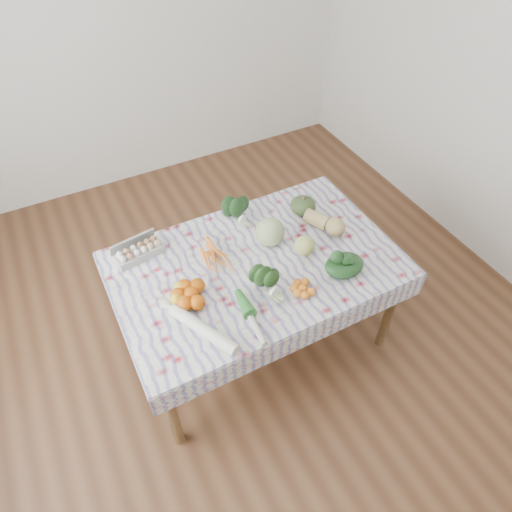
# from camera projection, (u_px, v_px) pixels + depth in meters

# --- Properties ---
(ground) EXTENTS (4.50, 4.50, 0.00)m
(ground) POSITION_uv_depth(u_px,v_px,m) (256.00, 336.00, 3.22)
(ground) COLOR #52311C
(ground) RESTS_ON ground
(wall_back) EXTENTS (4.00, 0.04, 2.80)m
(wall_back) POSITION_uv_depth(u_px,v_px,m) (124.00, 24.00, 3.60)
(wall_back) COLOR silver
(wall_back) RESTS_ON ground
(dining_table) EXTENTS (1.60, 1.00, 0.75)m
(dining_table) POSITION_uv_depth(u_px,v_px,m) (256.00, 272.00, 2.73)
(dining_table) COLOR brown
(dining_table) RESTS_ON ground
(tablecloth) EXTENTS (1.66, 1.06, 0.01)m
(tablecloth) POSITION_uv_depth(u_px,v_px,m) (256.00, 264.00, 2.68)
(tablecloth) COLOR silver
(tablecloth) RESTS_ON dining_table
(egg_carton) EXTENTS (0.30, 0.16, 0.08)m
(egg_carton) POSITION_uv_depth(u_px,v_px,m) (139.00, 252.00, 2.68)
(egg_carton) COLOR #A4A39F
(egg_carton) RESTS_ON tablecloth
(carrot_bunch) EXTENTS (0.24, 0.22, 0.04)m
(carrot_bunch) POSITION_uv_depth(u_px,v_px,m) (214.00, 258.00, 2.67)
(carrot_bunch) COLOR orange
(carrot_bunch) RESTS_ON tablecloth
(kale_bunch) EXTENTS (0.18, 0.17, 0.13)m
(kale_bunch) POSITION_uv_depth(u_px,v_px,m) (237.00, 212.00, 2.89)
(kale_bunch) COLOR #1B3B19
(kale_bunch) RESTS_ON tablecloth
(kabocha_squash) EXTENTS (0.21, 0.21, 0.11)m
(kabocha_squash) POSITION_uv_depth(u_px,v_px,m) (303.00, 205.00, 2.95)
(kabocha_squash) COLOR #3C5227
(kabocha_squash) RESTS_ON tablecloth
(cabbage) EXTENTS (0.23, 0.23, 0.18)m
(cabbage) POSITION_uv_depth(u_px,v_px,m) (270.00, 232.00, 2.73)
(cabbage) COLOR #9DB372
(cabbage) RESTS_ON tablecloth
(butternut_squash) EXTENTS (0.22, 0.29, 0.12)m
(butternut_squash) POSITION_uv_depth(u_px,v_px,m) (326.00, 221.00, 2.84)
(butternut_squash) COLOR tan
(butternut_squash) RESTS_ON tablecloth
(orange_cluster) EXTENTS (0.35, 0.35, 0.09)m
(orange_cluster) POSITION_uv_depth(u_px,v_px,m) (191.00, 294.00, 2.45)
(orange_cluster) COLOR #D55A0A
(orange_cluster) RESTS_ON tablecloth
(broccoli) EXTENTS (0.19, 0.19, 0.11)m
(broccoli) POSITION_uv_depth(u_px,v_px,m) (268.00, 284.00, 2.48)
(broccoli) COLOR #224419
(broccoli) RESTS_ON tablecloth
(mandarin_cluster) EXTENTS (0.18, 0.18, 0.05)m
(mandarin_cluster) POSITION_uv_depth(u_px,v_px,m) (303.00, 288.00, 2.51)
(mandarin_cluster) COLOR orange
(mandarin_cluster) RESTS_ON tablecloth
(grapefruit) EXTENTS (0.14, 0.14, 0.12)m
(grapefruit) POSITION_uv_depth(u_px,v_px,m) (305.00, 246.00, 2.69)
(grapefruit) COLOR #C3C460
(grapefruit) RESTS_ON tablecloth
(spinach_bag) EXTENTS (0.27, 0.24, 0.10)m
(spinach_bag) POSITION_uv_depth(u_px,v_px,m) (344.00, 265.00, 2.59)
(spinach_bag) COLOR black
(spinach_bag) RESTS_ON tablecloth
(daikon) EXTENTS (0.25, 0.43, 0.06)m
(daikon) POSITION_uv_depth(u_px,v_px,m) (203.00, 329.00, 2.31)
(daikon) COLOR white
(daikon) RESTS_ON tablecloth
(leek) EXTENTS (0.06, 0.35, 0.04)m
(leek) POSITION_uv_depth(u_px,v_px,m) (251.00, 318.00, 2.37)
(leek) COLOR beige
(leek) RESTS_ON tablecloth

